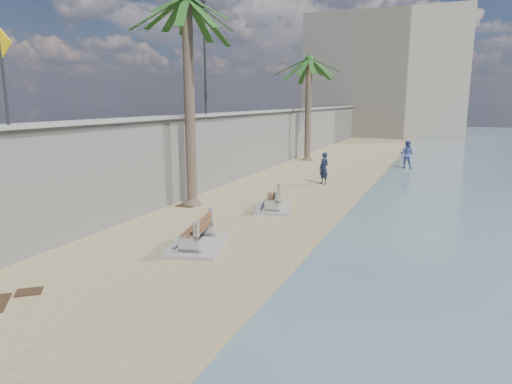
% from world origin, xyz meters
% --- Properties ---
extents(ground_plane, '(140.00, 140.00, 0.00)m').
position_xyz_m(ground_plane, '(0.00, 0.00, 0.00)').
color(ground_plane, '#9C885F').
extents(seawall, '(0.45, 70.00, 3.50)m').
position_xyz_m(seawall, '(-5.20, 20.00, 1.75)').
color(seawall, gray).
rests_on(seawall, ground_plane).
extents(wall_cap, '(0.80, 70.00, 0.12)m').
position_xyz_m(wall_cap, '(-5.20, 20.00, 3.55)').
color(wall_cap, gray).
rests_on(wall_cap, seawall).
extents(end_building, '(18.00, 12.00, 14.00)m').
position_xyz_m(end_building, '(-2.00, 52.00, 7.00)').
color(end_building, '#B7AA93').
rests_on(end_building, ground_plane).
extents(bench_near, '(2.00, 2.52, 0.93)m').
position_xyz_m(bench_near, '(-1.21, 4.25, 0.41)').
color(bench_near, gray).
rests_on(bench_near, ground_plane).
extents(bench_far, '(1.89, 2.31, 0.84)m').
position_xyz_m(bench_far, '(-0.84, 9.52, 0.37)').
color(bench_far, gray).
rests_on(bench_far, ground_plane).
extents(palm_mid, '(5.00, 5.00, 8.92)m').
position_xyz_m(palm_mid, '(-4.23, 9.08, 7.90)').
color(palm_mid, brown).
rests_on(palm_mid, ground_plane).
extents(palm_back, '(5.00, 5.00, 7.89)m').
position_xyz_m(palm_back, '(-3.90, 24.59, 6.89)').
color(palm_back, brown).
rests_on(palm_back, ground_plane).
extents(pedestrian_sign, '(0.78, 0.07, 2.40)m').
position_xyz_m(pedestrian_sign, '(-5.00, 1.50, 5.15)').
color(pedestrian_sign, '#2D2D33').
rests_on(pedestrian_sign, wall_cap).
extents(streetlight, '(0.28, 0.28, 5.12)m').
position_xyz_m(streetlight, '(-5.10, 12.00, 6.64)').
color(streetlight, '#2D2D33').
rests_on(streetlight, wall_cap).
extents(person_a, '(0.82, 0.75, 1.87)m').
position_xyz_m(person_a, '(-0.41, 15.75, 0.94)').
color(person_a, '#131F36').
rests_on(person_a, ground_plane).
extents(person_b, '(1.03, 0.85, 1.96)m').
position_xyz_m(person_b, '(3.00, 23.23, 0.98)').
color(person_b, '#4B549B').
rests_on(person_b, ground_plane).
extents(debris_b, '(0.71, 0.69, 0.03)m').
position_xyz_m(debris_b, '(-3.09, 0.01, 0.01)').
color(debris_b, '#382616').
rests_on(debris_b, ground_plane).
extents(debris_c, '(0.78, 0.65, 0.03)m').
position_xyz_m(debris_c, '(-4.32, 8.77, 0.01)').
color(debris_c, '#382616').
rests_on(debris_c, ground_plane).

